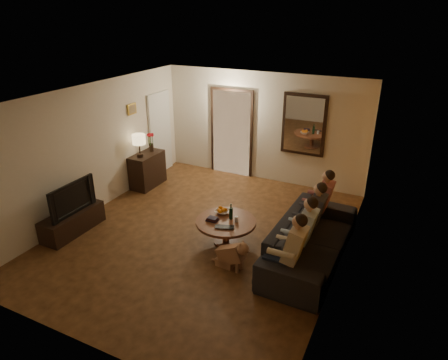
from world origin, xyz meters
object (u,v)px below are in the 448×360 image
at_px(dog, 231,253).
at_px(laptop, 224,229).
at_px(person_b, 301,236).
at_px(person_d, 320,205).
at_px(table_lamp, 139,146).
at_px(dresser, 147,170).
at_px(tv_stand, 73,222).
at_px(coffee_table, 226,232).
at_px(bowl, 222,212).
at_px(person_c, 311,219).
at_px(tv, 69,197).
at_px(wine_bottle, 231,211).
at_px(sofa, 311,240).
at_px(person_a, 290,255).

bearing_deg(dog, laptop, 133.67).
distance_m(person_b, dog, 1.17).
xyz_separation_m(person_b, person_d, (0.00, 1.20, 0.00)).
bearing_deg(dog, person_d, 64.65).
bearing_deg(person_d, table_lamp, 177.36).
distance_m(dresser, tv_stand, 2.40).
distance_m(tv_stand, coffee_table, 2.92).
relative_size(person_b, bowl, 4.63).
relative_size(table_lamp, person_c, 0.45).
relative_size(tv, person_d, 0.87).
bearing_deg(tv, dresser, 0.00).
relative_size(wine_bottle, laptop, 0.94).
bearing_deg(person_c, person_b, -90.00).
distance_m(sofa, person_a, 0.93).
relative_size(tv, wine_bottle, 3.38).
relative_size(tv_stand, wine_bottle, 4.06).
distance_m(dresser, person_c, 4.30).
bearing_deg(tv_stand, person_b, 10.53).
distance_m(sofa, person_d, 0.93).
xyz_separation_m(person_c, person_d, (0.00, 0.60, 0.00)).
bearing_deg(laptop, wine_bottle, 78.39).
distance_m(person_c, bowl, 1.60).
xyz_separation_m(table_lamp, sofa, (4.27, -1.09, -0.69)).
relative_size(person_a, person_c, 1.00).
xyz_separation_m(dresser, person_c, (4.17, -1.01, 0.20)).
bearing_deg(person_b, tv, -169.47).
bearing_deg(bowl, laptop, -60.75).
distance_m(dresser, person_d, 4.20).
bearing_deg(person_d, person_a, -90.00).
relative_size(tv, person_a, 0.87).
bearing_deg(dog, dresser, 151.24).
bearing_deg(bowl, person_d, 27.80).
relative_size(person_b, wine_bottle, 3.87).
height_order(table_lamp, dog, table_lamp).
height_order(person_a, laptop, person_a).
relative_size(tv, bowl, 4.05).
bearing_deg(person_a, wine_bottle, 147.92).
distance_m(person_a, person_d, 1.80).
distance_m(bowl, laptop, 0.57).
distance_m(tv_stand, wine_bottle, 3.03).
bearing_deg(dog, wine_bottle, 119.88).
distance_m(person_d, bowl, 1.79).
height_order(dresser, dog, dresser).
distance_m(dresser, coffee_table, 3.14).
xyz_separation_m(dog, wine_bottle, (-0.35, 0.76, 0.32)).
relative_size(person_c, dog, 2.14).
xyz_separation_m(table_lamp, tv_stand, (0.00, -2.17, -0.85)).
relative_size(tv, person_c, 0.87).
bearing_deg(person_c, coffee_table, -162.07).
bearing_deg(person_a, dresser, 152.07).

